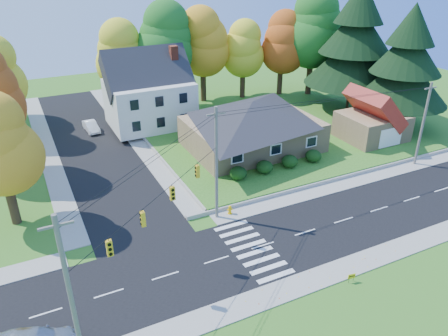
% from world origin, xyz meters
% --- Properties ---
extents(ground, '(120.00, 120.00, 0.00)m').
position_xyz_m(ground, '(0.00, 0.00, 0.00)').
color(ground, '#3D7923').
extents(road_main, '(90.00, 8.00, 0.02)m').
position_xyz_m(road_main, '(0.00, 0.00, 0.01)').
color(road_main, black).
rests_on(road_main, ground).
extents(road_cross, '(8.00, 44.00, 0.02)m').
position_xyz_m(road_cross, '(-8.00, 26.00, 0.01)').
color(road_cross, black).
rests_on(road_cross, ground).
extents(sidewalk_north, '(90.00, 2.00, 0.08)m').
position_xyz_m(sidewalk_north, '(0.00, 5.00, 0.04)').
color(sidewalk_north, '#9C9A90').
rests_on(sidewalk_north, ground).
extents(sidewalk_south, '(90.00, 2.00, 0.08)m').
position_xyz_m(sidewalk_south, '(0.00, -5.00, 0.04)').
color(sidewalk_south, '#9C9A90').
rests_on(sidewalk_south, ground).
extents(lawn, '(30.00, 30.00, 0.50)m').
position_xyz_m(lawn, '(13.00, 21.00, 0.25)').
color(lawn, '#3D7923').
rests_on(lawn, ground).
extents(ranch_house, '(14.60, 10.60, 5.40)m').
position_xyz_m(ranch_house, '(8.00, 16.00, 3.27)').
color(ranch_house, tan).
rests_on(ranch_house, lawn).
extents(colonial_house, '(10.40, 8.40, 9.60)m').
position_xyz_m(colonial_house, '(0.04, 28.00, 4.58)').
color(colonial_house, silver).
rests_on(colonial_house, lawn).
extents(garage, '(7.30, 6.30, 4.60)m').
position_xyz_m(garage, '(22.00, 11.99, 2.84)').
color(garage, tan).
rests_on(garage, lawn).
extents(hedge_row, '(10.70, 1.70, 1.27)m').
position_xyz_m(hedge_row, '(7.50, 9.80, 1.14)').
color(hedge_row, '#163A10').
rests_on(hedge_row, lawn).
extents(traffic_infrastructure, '(38.10, 10.66, 10.00)m').
position_xyz_m(traffic_infrastructure, '(-0.15, 1.35, 5.15)').
color(traffic_infrastructure, '#666059').
rests_on(traffic_infrastructure, ground).
extents(tree_lot_0, '(6.72, 6.72, 12.51)m').
position_xyz_m(tree_lot_0, '(-2.00, 34.00, 8.31)').
color(tree_lot_0, '#3F2A19').
rests_on(tree_lot_0, lawn).
extents(tree_lot_1, '(7.84, 7.84, 14.60)m').
position_xyz_m(tree_lot_1, '(4.00, 33.00, 9.61)').
color(tree_lot_1, '#3F2A19').
rests_on(tree_lot_1, lawn).
extents(tree_lot_2, '(7.28, 7.28, 13.56)m').
position_xyz_m(tree_lot_2, '(10.00, 34.00, 8.96)').
color(tree_lot_2, '#3F2A19').
rests_on(tree_lot_2, lawn).
extents(tree_lot_3, '(6.16, 6.16, 11.47)m').
position_xyz_m(tree_lot_3, '(16.00, 33.00, 7.65)').
color(tree_lot_3, '#3F2A19').
rests_on(tree_lot_3, lawn).
extents(tree_lot_4, '(6.72, 6.72, 12.51)m').
position_xyz_m(tree_lot_4, '(22.00, 32.00, 8.31)').
color(tree_lot_4, '#3F2A19').
rests_on(tree_lot_4, lawn).
extents(tree_lot_5, '(8.40, 8.40, 15.64)m').
position_xyz_m(tree_lot_5, '(26.00, 30.00, 10.27)').
color(tree_lot_5, '#3F2A19').
rests_on(tree_lot_5, lawn).
extents(conifer_east_a, '(12.80, 12.80, 16.96)m').
position_xyz_m(conifer_east_a, '(27.00, 22.00, 9.39)').
color(conifer_east_a, '#3F2A19').
rests_on(conifer_east_a, lawn).
extents(conifer_east_b, '(11.20, 11.20, 14.84)m').
position_xyz_m(conifer_east_b, '(28.00, 14.00, 8.28)').
color(conifer_east_b, '#3F2A19').
rests_on(conifer_east_b, lawn).
extents(white_car, '(1.63, 3.93, 1.26)m').
position_xyz_m(white_car, '(-7.22, 30.19, 0.65)').
color(white_car, white).
rests_on(white_car, road_cross).
extents(fire_hydrant, '(0.51, 0.39, 0.89)m').
position_xyz_m(fire_hydrant, '(-0.27, 5.14, 0.42)').
color(fire_hydrant, '#E8B005').
rests_on(fire_hydrant, ground).
extents(yard_sign, '(0.56, 0.13, 0.71)m').
position_xyz_m(yard_sign, '(3.34, -6.30, 0.50)').
color(yard_sign, black).
rests_on(yard_sign, ground).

